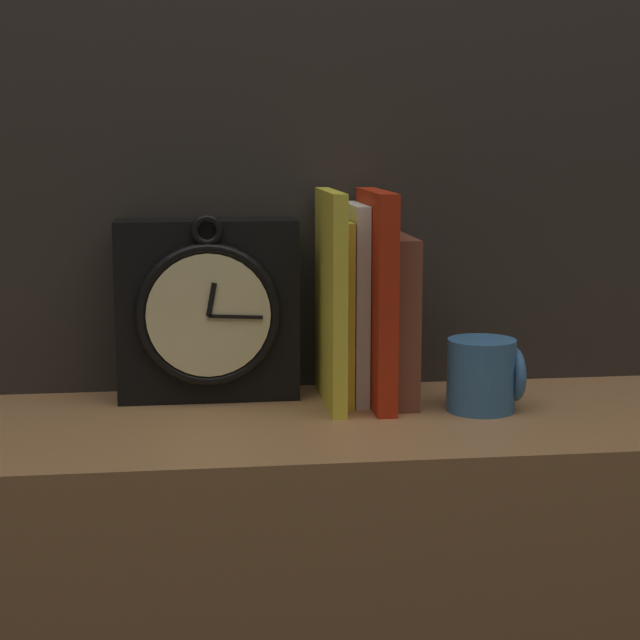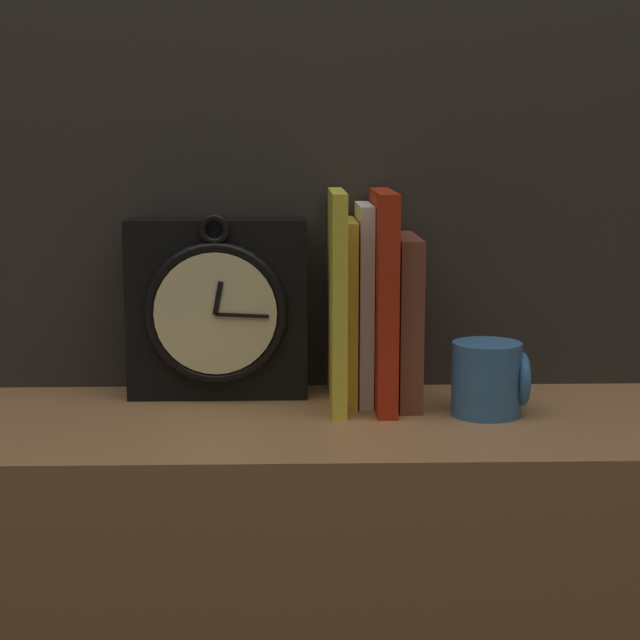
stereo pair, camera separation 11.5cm
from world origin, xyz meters
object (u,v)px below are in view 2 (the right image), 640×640
clock (218,308)px  book_slot0_yellow (337,299)px  book_slot1_yellow (349,311)px  mug (489,379)px  book_slot2_white (364,303)px  book_slot3_red (383,299)px  book_slot4_brown (406,319)px

clock → book_slot0_yellow: book_slot0_yellow is taller
book_slot0_yellow → book_slot1_yellow: 0.03m
book_slot1_yellow → mug: size_ratio=2.55×
book_slot1_yellow → book_slot2_white: book_slot2_white is taller
book_slot2_white → mug: bearing=-30.2°
book_slot0_yellow → book_slot3_red: size_ratio=1.00×
book_slot1_yellow → book_slot3_red: (0.04, -0.02, 0.02)m
book_slot0_yellow → book_slot3_red: (0.05, -0.00, -0.00)m
book_slot0_yellow → book_slot2_white: bearing=32.7°
book_slot3_red → book_slot4_brown: book_slot3_red is taller
book_slot0_yellow → book_slot4_brown: 0.09m
clock → mug: (0.31, -0.10, -0.06)m
book_slot0_yellow → book_slot3_red: 0.05m
book_slot4_brown → mug: bearing=-37.7°
book_slot0_yellow → book_slot3_red: bearing=-1.3°
book_slot4_brown → clock: bearing=171.9°
book_slot3_red → book_slot2_white: bearing=132.8°
book_slot3_red → book_slot1_yellow: bearing=153.0°
book_slot1_yellow → book_slot3_red: bearing=-27.0°
book_slot0_yellow → book_slot3_red: same height
book_slot4_brown → book_slot0_yellow: bearing=-173.7°
clock → book_slot3_red: bearing=-12.2°
book_slot1_yellow → mug: 0.18m
mug → book_slot2_white: bearing=149.8°
book_slot1_yellow → book_slot3_red: book_slot3_red is taller
clock → book_slot0_yellow: (0.14, -0.04, 0.02)m
book_slot1_yellow → book_slot3_red: size_ratio=0.86×
book_slot1_yellow → book_slot2_white: 0.02m
book_slot0_yellow → book_slot1_yellow: size_ratio=1.16×
book_slot0_yellow → book_slot1_yellow: (0.02, 0.02, -0.02)m
clock → book_slot2_white: size_ratio=0.96×
clock → book_slot4_brown: 0.22m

